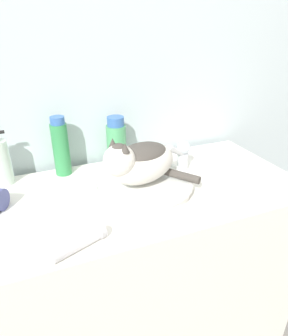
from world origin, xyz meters
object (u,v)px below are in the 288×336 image
object	(u,v)px
cat	(140,161)
faucet	(182,154)
cream_tube	(80,243)
mouthwash_bottle	(116,142)
soap_pump_bottle	(2,162)
shampoo_bottle_tall	(61,147)

from	to	relation	value
cat	faucet	world-z (taller)	cat
cream_tube	cat	bearing A→B (deg)	39.45
mouthwash_bottle	faucet	bearing A→B (deg)	-35.88
cat	cream_tube	bearing A→B (deg)	15.93
soap_pump_bottle	shampoo_bottle_tall	bearing A→B (deg)	0.00
faucet	cream_tube	world-z (taller)	faucet
cat	shampoo_bottle_tall	xyz separation A→B (m)	(-0.22, 0.25, -0.01)
mouthwash_bottle	cream_tube	xyz separation A→B (m)	(-0.25, -0.46, -0.08)
shampoo_bottle_tall	mouthwash_bottle	bearing A→B (deg)	0.00
cat	soap_pump_bottle	xyz separation A→B (m)	(-0.44, 0.25, -0.04)
cream_tube	shampoo_bottle_tall	bearing A→B (deg)	86.45
faucet	cream_tube	size ratio (longest dim) A/B	0.83
cream_tube	faucet	bearing A→B (deg)	32.69
cat	cream_tube	xyz separation A→B (m)	(-0.25, -0.21, -0.11)
faucet	mouthwash_bottle	size ratio (longest dim) A/B	0.66
cat	mouthwash_bottle	distance (m)	0.25
soap_pump_bottle	mouthwash_bottle	distance (m)	0.43
faucet	shampoo_bottle_tall	distance (m)	0.47
faucet	cat	bearing A→B (deg)	0.35
mouthwash_bottle	shampoo_bottle_tall	world-z (taller)	shampoo_bottle_tall
cat	cream_tube	size ratio (longest dim) A/B	2.03
cat	cream_tube	distance (m)	0.34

